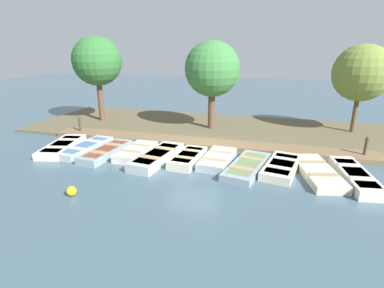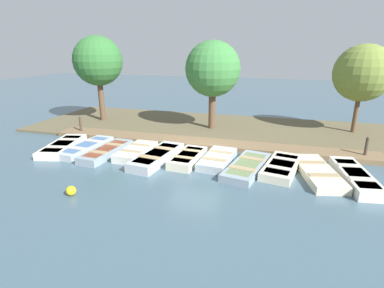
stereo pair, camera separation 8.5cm
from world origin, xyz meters
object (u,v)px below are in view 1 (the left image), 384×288
at_px(rowboat_5, 188,158).
at_px(rowboat_0, 62,146).
at_px(rowboat_3, 136,152).
at_px(rowboat_7, 247,166).
at_px(rowboat_2, 106,152).
at_px(rowboat_8, 282,167).
at_px(rowboat_9, 317,172).
at_px(park_tree_left, 212,69).
at_px(rowboat_10, 355,176).
at_px(rowboat_4, 157,157).
at_px(buoy, 71,191).
at_px(rowboat_6, 218,159).
at_px(rowboat_1, 86,147).
at_px(park_tree_center, 362,73).
at_px(park_tree_far_left, 97,61).
at_px(mooring_post_far, 366,148).
at_px(mooring_post_near, 80,125).

bearing_deg(rowboat_5, rowboat_0, -85.24).
distance_m(rowboat_3, rowboat_7, 5.41).
relative_size(rowboat_2, rowboat_8, 1.04).
distance_m(rowboat_5, rowboat_9, 5.55).
bearing_deg(park_tree_left, rowboat_9, 44.45).
bearing_deg(park_tree_left, rowboat_10, 49.77).
distance_m(rowboat_4, buoy, 4.32).
xyz_separation_m(rowboat_6, rowboat_10, (0.45, 5.59, 0.02)).
xyz_separation_m(rowboat_0, rowboat_4, (0.19, 5.34, 0.04)).
distance_m(rowboat_4, rowboat_6, 2.79).
distance_m(rowboat_1, rowboat_3, 2.81).
distance_m(rowboat_0, rowboat_5, 6.74).
distance_m(rowboat_8, park_tree_center, 8.98).
bearing_deg(rowboat_3, park_tree_far_left, -135.37).
bearing_deg(rowboat_2, park_tree_center, 124.96).
distance_m(rowboat_4, rowboat_7, 4.12).
xyz_separation_m(rowboat_4, rowboat_9, (-0.28, 6.95, -0.05)).
xyz_separation_m(rowboat_10, park_tree_center, (-7.48, 1.36, 3.42)).
relative_size(rowboat_6, rowboat_10, 0.78).
height_order(rowboat_8, park_tree_center, park_tree_center).
relative_size(rowboat_10, mooring_post_far, 3.30).
height_order(rowboat_0, rowboat_9, rowboat_0).
bearing_deg(rowboat_5, rowboat_10, 92.37).
xyz_separation_m(rowboat_6, park_tree_left, (-5.57, -1.53, 3.59)).
bearing_deg(rowboat_9, rowboat_10, 70.15).
xyz_separation_m(rowboat_6, mooring_post_near, (-2.34, -8.89, 0.38)).
relative_size(rowboat_2, rowboat_6, 1.18).
bearing_deg(park_tree_center, rowboat_4, -51.88).
relative_size(rowboat_5, park_tree_center, 0.51).
bearing_deg(rowboat_1, mooring_post_near, -136.23).
xyz_separation_m(rowboat_0, rowboat_5, (-0.11, 6.74, 0.02)).
bearing_deg(rowboat_3, park_tree_left, 157.88).
distance_m(mooring_post_far, park_tree_left, 9.28).
bearing_deg(rowboat_8, buoy, -47.05).
bearing_deg(rowboat_3, rowboat_9, 90.38).
bearing_deg(mooring_post_far, rowboat_1, -79.37).
bearing_deg(mooring_post_near, mooring_post_far, 90.00).
distance_m(rowboat_4, park_tree_center, 12.77).
distance_m(rowboat_6, mooring_post_near, 9.20).
bearing_deg(rowboat_7, buoy, -43.17).
bearing_deg(park_tree_left, rowboat_0, -47.74).
xyz_separation_m(rowboat_3, rowboat_6, (-0.15, 4.01, -0.02)).
distance_m(mooring_post_far, park_tree_far_left, 16.70).
height_order(rowboat_1, rowboat_4, rowboat_4).
distance_m(rowboat_6, rowboat_8, 2.82).
distance_m(rowboat_10, mooring_post_far, 2.97).
bearing_deg(rowboat_10, mooring_post_near, -108.79).
height_order(rowboat_4, rowboat_9, rowboat_4).
bearing_deg(park_tree_center, park_tree_far_left, -85.01).
bearing_deg(rowboat_9, rowboat_4, -100.87).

